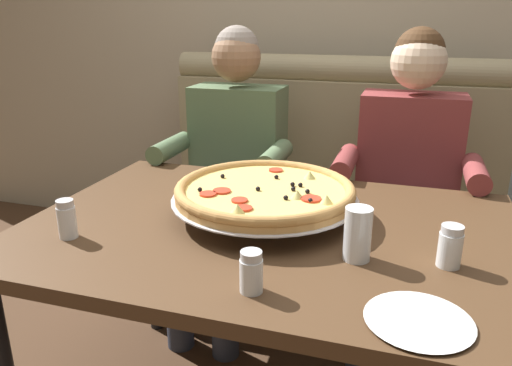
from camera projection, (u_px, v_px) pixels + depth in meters
name	position (u px, v px, depth m)	size (l,w,h in m)	color
booth_bench	(322.00, 215.00, 2.39)	(1.64, 0.78, 1.13)	#998966
dining_table	(269.00, 250.00, 1.44)	(1.39, 0.96, 0.74)	#4C331E
diner_left	(231.00, 161.00, 2.15)	(0.54, 0.64, 1.27)	#2D3342
diner_right	(407.00, 177.00, 1.94)	(0.54, 0.64, 1.27)	#2D3342
pizza	(265.00, 192.00, 1.46)	(0.55, 0.55, 0.11)	silver
shaker_parmesan	(67.00, 222.00, 1.33)	(0.05, 0.05, 0.11)	white
shaker_oregano	(450.00, 249.00, 1.17)	(0.06, 0.06, 0.10)	white
shaker_pepper_flakes	(251.00, 275.00, 1.07)	(0.05, 0.05, 0.10)	white
plate_near_left	(419.00, 318.00, 0.97)	(0.21, 0.21, 0.02)	white
drinking_glass	(357.00, 237.00, 1.20)	(0.07, 0.07, 0.13)	silver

